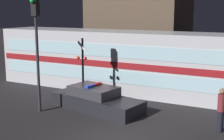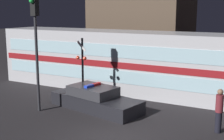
# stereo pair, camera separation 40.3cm
# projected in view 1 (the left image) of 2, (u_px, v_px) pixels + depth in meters

# --- Properties ---
(ground_plane) EXTENTS (120.00, 120.00, 0.00)m
(ground_plane) POSITION_uv_depth(u_px,v_px,m) (118.00, 138.00, 12.40)
(ground_plane) COLOR #262326
(train) EXTENTS (17.23, 2.97, 3.73)m
(train) POSITION_uv_depth(u_px,v_px,m) (124.00, 61.00, 19.45)
(train) COLOR silver
(train) RESTS_ON ground_plane
(police_car) EXTENTS (5.22, 2.78, 1.29)m
(police_car) POSITION_uv_depth(u_px,v_px,m) (96.00, 100.00, 15.99)
(police_car) COLOR black
(police_car) RESTS_ON ground_plane
(pedestrian) EXTENTS (0.31, 0.31, 1.87)m
(pedestrian) POSITION_uv_depth(u_px,v_px,m) (221.00, 110.00, 12.92)
(pedestrian) COLOR black
(pedestrian) RESTS_ON ground_plane
(crossing_signal_far) EXTENTS (0.65, 0.28, 3.54)m
(crossing_signal_far) POSITION_uv_depth(u_px,v_px,m) (83.00, 67.00, 16.84)
(crossing_signal_far) COLOR #2D2D33
(crossing_signal_far) RESTS_ON ground_plane
(traffic_light_corner) EXTENTS (0.30, 0.46, 5.64)m
(traffic_light_corner) POSITION_uv_depth(u_px,v_px,m) (36.00, 35.00, 14.96)
(traffic_light_corner) COLOR #2D2D33
(traffic_light_corner) RESTS_ON ground_plane
(building_left) EXTENTS (7.50, 6.26, 8.10)m
(building_left) POSITION_uv_depth(u_px,v_px,m) (140.00, 21.00, 26.36)
(building_left) COLOR brown
(building_left) RESTS_ON ground_plane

